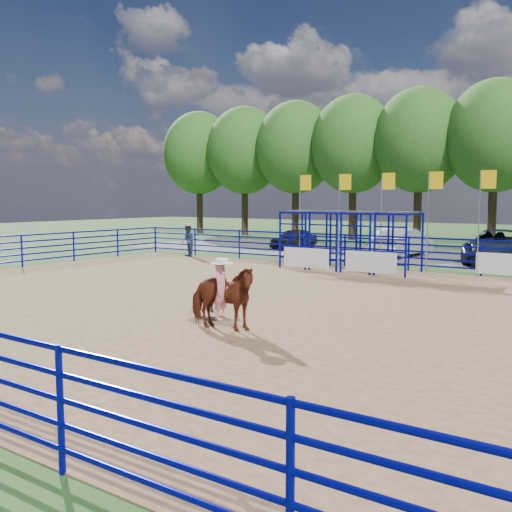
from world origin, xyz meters
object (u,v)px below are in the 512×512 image
horse_and_rider (222,294)px  spectator_cowboy (188,240)px  calf (209,298)px  car_a (294,238)px  car_b (402,242)px  car_c (498,246)px

horse_and_rider → spectator_cowboy: horse_and_rider is taller
calf → car_a: car_a is taller
calf → car_b: bearing=-13.8°
spectator_cowboy → horse_and_rider: bearing=-46.4°
horse_and_rider → car_a: horse_and_rider is taller
car_c → car_b: bearing=168.2°
car_b → car_c: (4.99, -0.63, 0.05)m
calf → car_c: size_ratio=0.14×
spectator_cowboy → car_b: spectator_cowboy is taller
car_a → car_b: car_b is taller
spectator_cowboy → car_c: 15.60m
horse_and_rider → car_a: size_ratio=0.64×
car_b → car_c: car_c is taller
spectator_cowboy → car_a: bearing=74.9°
horse_and_rider → car_b: horse_and_rider is taller
car_a → car_b: 7.36m
calf → spectator_cowboy: spectator_cowboy is taller
car_c → horse_and_rider: bearing=-101.9°
spectator_cowboy → car_a: (2.06, 7.64, -0.27)m
calf → car_a: bearing=6.9°
calf → car_b: size_ratio=0.18×
calf → car_a: (-8.35, 18.75, 0.21)m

